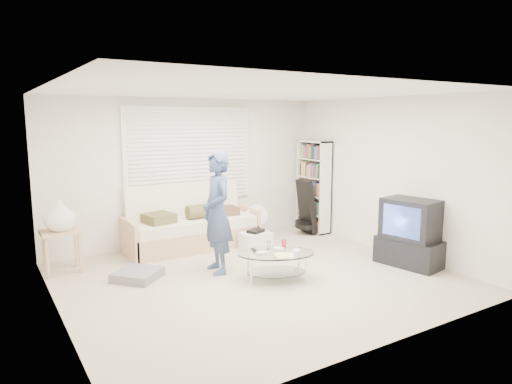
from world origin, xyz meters
TOP-DOWN VIEW (x-y plane):
  - ground at (0.00, 0.00)m, footprint 5.00×5.00m
  - room_shell at (0.00, 0.48)m, footprint 5.02×4.52m
  - window_blinds at (0.00, 2.20)m, footprint 2.32×0.08m
  - futon_sofa at (-0.15, 1.88)m, footprint 2.20×0.89m
  - grey_floor_pillow at (-1.41, 0.81)m, footprint 0.77×0.77m
  - side_table at (-2.22, 1.65)m, footprint 0.54×0.43m
  - bookshelf at (2.32, 1.69)m, footprint 0.28×0.74m
  - guitar_case at (2.05, 1.55)m, footprint 0.37×0.38m
  - floor_fan at (1.01, 1.69)m, footprint 0.40×0.26m
  - storage_bin at (0.71, 1.18)m, footprint 0.50×0.36m
  - tv_unit at (2.20, -0.72)m, footprint 0.63×0.99m
  - coffee_table at (0.17, -0.21)m, footprint 1.22×1.03m
  - standing_person at (-0.34, 0.52)m, footprint 0.48×0.67m

SIDE VIEW (x-z plane):
  - ground at x=0.00m, z-range 0.00..0.00m
  - grey_floor_pillow at x=-1.41m, z-range 0.00..0.12m
  - storage_bin at x=0.71m, z-range -0.02..0.33m
  - coffee_table at x=0.17m, z-range 0.06..0.57m
  - futon_sofa at x=-0.15m, z-range -0.18..0.89m
  - floor_fan at x=1.01m, z-range 0.05..0.70m
  - guitar_case at x=2.05m, z-range -0.06..0.97m
  - tv_unit at x=2.20m, z-range -0.01..0.98m
  - side_table at x=-2.22m, z-range 0.26..1.32m
  - standing_person at x=-0.34m, z-range 0.00..1.72m
  - bookshelf at x=2.32m, z-range 0.00..1.75m
  - window_blinds at x=0.00m, z-range 0.74..2.36m
  - room_shell at x=0.00m, z-range 0.37..2.88m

